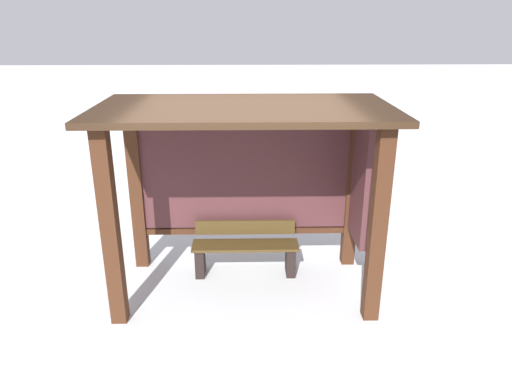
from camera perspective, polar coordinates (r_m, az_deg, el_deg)
name	(u,v)px	position (r m, az deg, el deg)	size (l,w,h in m)	color
ground_plane	(246,287)	(6.28, -1.27, -11.44)	(60.00, 60.00, 0.00)	silver
bus_shelter	(254,160)	(5.79, -0.29, 3.91)	(3.38, 1.79, 2.37)	#432515
bench_left_inside	(245,249)	(6.44, -1.30, -6.93)	(1.43, 0.35, 0.73)	#483619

